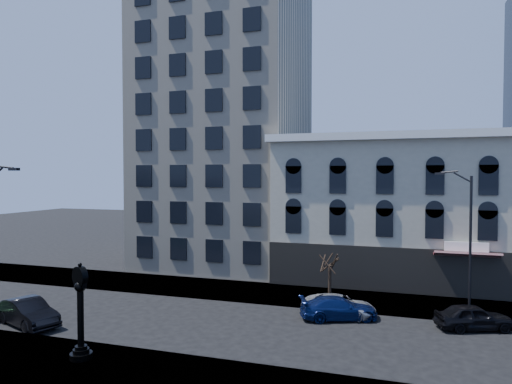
% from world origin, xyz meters
% --- Properties ---
extents(ground, '(160.00, 160.00, 0.00)m').
position_xyz_m(ground, '(0.00, 0.00, 0.00)').
color(ground, black).
rests_on(ground, ground).
extents(sidewalk_far, '(160.00, 6.00, 0.12)m').
position_xyz_m(sidewalk_far, '(0.00, 8.00, 0.06)').
color(sidewalk_far, gray).
rests_on(sidewalk_far, ground).
extents(sidewalk_near, '(160.00, 6.00, 0.12)m').
position_xyz_m(sidewalk_near, '(0.00, -8.00, 0.06)').
color(sidewalk_near, gray).
rests_on(sidewalk_near, ground).
extents(cream_tower, '(15.90, 15.40, 42.50)m').
position_xyz_m(cream_tower, '(-6.11, 18.88, 19.32)').
color(cream_tower, beige).
rests_on(cream_tower, ground).
extents(victorian_row, '(22.60, 11.19, 12.50)m').
position_xyz_m(victorian_row, '(12.00, 15.89, 6.00)').
color(victorian_row, '#BCB49A').
rests_on(victorian_row, ground).
extents(street_clock, '(1.07, 1.07, 4.74)m').
position_xyz_m(street_clock, '(-3.47, -7.10, 2.26)').
color(street_clock, black).
rests_on(street_clock, sidewalk_near).
extents(street_lamp_far, '(2.39, 0.95, 9.49)m').
position_xyz_m(street_lamp_far, '(14.96, 6.20, 7.28)').
color(street_lamp_far, black).
rests_on(street_lamp_far, sidewalk_far).
extents(bare_tree_far, '(2.35, 2.35, 4.04)m').
position_xyz_m(bare_tree_far, '(6.55, 7.28, 3.16)').
color(bare_tree_far, black).
rests_on(bare_tree_far, sidewalk_far).
extents(car_near_b, '(5.24, 3.33, 1.63)m').
position_xyz_m(car_near_b, '(-10.11, -3.66, 0.81)').
color(car_near_b, black).
rests_on(car_near_b, ground).
extents(car_far_a, '(4.93, 2.64, 1.31)m').
position_xyz_m(car_far_a, '(7.63, 4.13, 0.66)').
color(car_far_a, '#A5A8AD').
rests_on(car_far_a, ground).
extents(car_far_b, '(5.25, 3.61, 1.41)m').
position_xyz_m(car_far_b, '(7.71, 3.36, 0.71)').
color(car_far_b, '#0C194C').
rests_on(car_far_b, ground).
extents(car_far_c, '(4.75, 3.16, 1.50)m').
position_xyz_m(car_far_c, '(15.57, 3.82, 0.75)').
color(car_far_c, black).
rests_on(car_far_c, ground).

